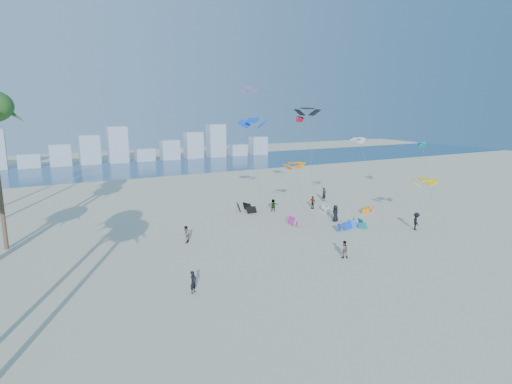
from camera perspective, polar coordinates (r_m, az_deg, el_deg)
name	(u,v)px	position (r m, az deg, el deg)	size (l,w,h in m)	color
ground	(329,305)	(29.43, 9.77, -14.72)	(220.00, 220.00, 0.00)	beige
ocean	(121,168)	(95.06, -17.69, 3.06)	(220.00, 220.00, 0.00)	navy
kitesurfer_near	(193,282)	(30.73, -8.41, -11.86)	(0.59, 0.39, 1.61)	black
kitesurfer_mid	(344,249)	(37.76, 11.72, -7.54)	(0.75, 0.59, 1.55)	gray
kitesurfers_far	(322,213)	(49.53, 8.87, -2.76)	(24.12, 16.95, 1.90)	black
grounded_kites	(309,215)	(49.90, 7.17, -3.12)	(15.39, 15.15, 1.06)	#CB2D9C
flying_kites	(321,129)	(51.90, 8.76, 8.32)	(26.73, 28.69, 16.01)	orange
distant_skyline	(106,150)	(104.33, -19.44, 5.35)	(85.00, 3.00, 8.40)	#9EADBF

